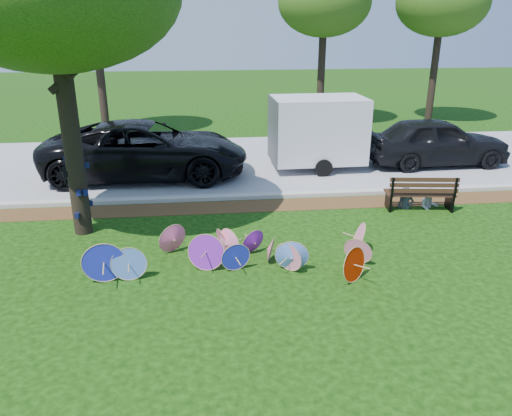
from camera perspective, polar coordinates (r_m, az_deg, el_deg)
The scene contains 12 objects.
ground at distance 10.28m, azimuth -1.59°, elevation -8.77°, with size 90.00×90.00×0.00m, color black.
mulch_strip at distance 14.36m, azimuth -3.05°, elevation 0.12°, with size 90.00×1.00×0.01m, color #472D16.
curb at distance 14.99m, azimuth -3.21°, elevation 1.26°, with size 90.00×0.30×0.12m, color #B7B5AD.
street at distance 18.97m, azimuth -3.90°, elevation 5.29°, with size 90.00×8.00×0.01m, color gray.
parasol_pile at distance 10.82m, azimuth -1.99°, elevation -4.99°, with size 6.32×2.30×0.90m.
black_van at distance 17.30m, azimuth -12.41°, elevation 6.52°, with size 3.12×6.77×1.88m, color black.
dark_pickup at distance 19.53m, azimuth 19.94°, elevation 7.17°, with size 2.06×5.13×1.75m, color black.
cargo_trailer at distance 17.92m, azimuth 7.08°, elevation 8.90°, with size 3.19×2.02×2.83m, color silver.
park_bench at distance 14.80m, azimuth 18.18°, elevation 1.77°, with size 1.93×0.73×1.01m, color black, non-canonical shape.
person_left at distance 14.67m, azimuth 16.91°, elevation 2.24°, with size 0.46×0.30×1.25m, color #38414D.
person_right at distance 14.97m, azimuth 19.36°, elevation 2.09°, with size 0.55×0.43×1.13m, color silver.
bg_trees at distance 24.74m, azimuth 4.35°, elevation 22.40°, with size 20.52×5.71×7.40m.
Camera 1 is at (-0.68, -8.91, 5.08)m, focal length 35.00 mm.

